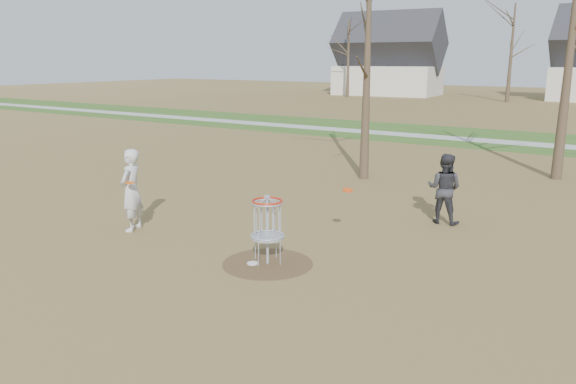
% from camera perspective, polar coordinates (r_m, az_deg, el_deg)
% --- Properties ---
extents(ground, '(160.00, 160.00, 0.00)m').
position_cam_1_polar(ground, '(11.21, -2.08, -7.29)').
color(ground, brown).
rests_on(ground, ground).
extents(green_band, '(160.00, 8.00, 0.01)m').
position_cam_1_polar(green_band, '(30.43, 21.47, 4.96)').
color(green_band, '#2D5119').
rests_on(green_band, ground).
extents(footpath, '(160.00, 1.50, 0.01)m').
position_cam_1_polar(footpath, '(29.46, 21.06, 4.77)').
color(footpath, '#9E9E99').
rests_on(footpath, green_band).
extents(dirt_circle, '(1.80, 1.80, 0.01)m').
position_cam_1_polar(dirt_circle, '(11.21, -2.08, -7.27)').
color(dirt_circle, '#47331E').
rests_on(dirt_circle, ground).
extents(player_standing, '(0.68, 0.82, 1.94)m').
position_cam_1_polar(player_standing, '(13.59, -15.65, 0.17)').
color(player_standing, silver).
rests_on(player_standing, ground).
extents(player_throwing, '(0.86, 0.68, 1.73)m').
position_cam_1_polar(player_throwing, '(14.24, 15.59, 0.34)').
color(player_throwing, '#2D2D31').
rests_on(player_throwing, ground).
extents(disc_grounded, '(0.22, 0.22, 0.02)m').
position_cam_1_polar(disc_grounded, '(11.19, -3.63, -7.23)').
color(disc_grounded, white).
rests_on(disc_grounded, dirt_circle).
extents(discs_in_play, '(4.68, 2.27, 0.08)m').
position_cam_1_polar(discs_in_play, '(12.35, -4.80, 0.57)').
color(discs_in_play, '#E4400C').
rests_on(discs_in_play, ground).
extents(disc_golf_basket, '(0.64, 0.64, 1.35)m').
position_cam_1_polar(disc_golf_basket, '(10.92, -2.12, -2.80)').
color(disc_golf_basket, '#9EA3AD').
rests_on(disc_golf_basket, ground).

